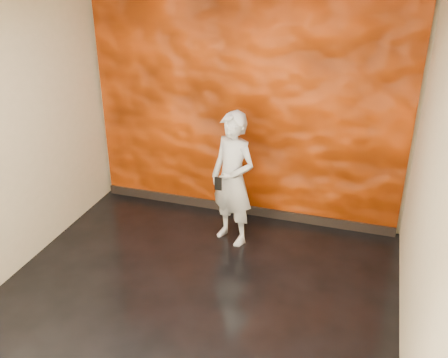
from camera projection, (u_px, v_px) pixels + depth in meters
room at (185, 176)px, 4.39m from camera, size 4.02×4.02×2.81m
feature_wall at (245, 113)px, 6.08m from camera, size 3.90×0.06×2.75m
baseboard at (242, 209)px, 6.62m from camera, size 3.90×0.04×0.12m
man at (233, 179)px, 5.72m from camera, size 0.69×0.59×1.60m
phone at (218, 184)px, 5.51m from camera, size 0.08×0.02×0.15m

